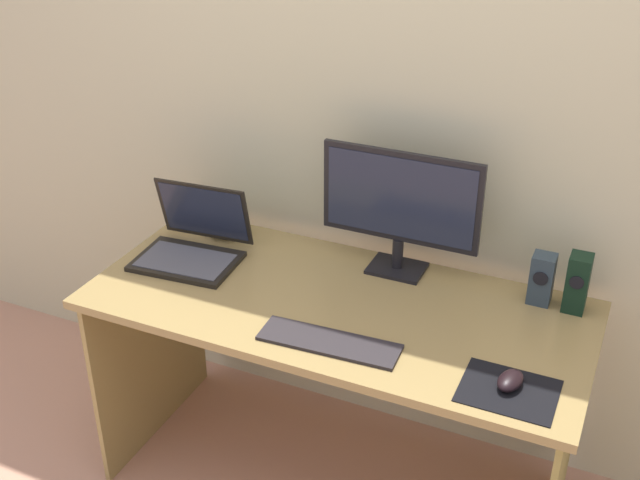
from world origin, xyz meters
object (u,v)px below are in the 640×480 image
at_px(laptop, 192,244).
at_px(fishbowl, 226,216).
at_px(mouse, 510,380).
at_px(keyboard_external, 329,342).
at_px(speaker_near_monitor, 542,279).
at_px(speaker_right, 577,283).
at_px(monitor, 400,205).

relative_size(laptop, fishbowl, 2.40).
relative_size(fishbowl, mouse, 1.48).
bearing_deg(keyboard_external, fishbowl, 139.67).
distance_m(speaker_near_monitor, mouse, 0.45).
bearing_deg(mouse, laptop, 179.28).
height_order(speaker_right, keyboard_external, speaker_right).
bearing_deg(fishbowl, keyboard_external, -37.30).
relative_size(speaker_near_monitor, laptop, 0.46).
bearing_deg(fishbowl, speaker_right, 0.35).
height_order(monitor, speaker_right, monitor).
bearing_deg(keyboard_external, speaker_right, 34.73).
bearing_deg(keyboard_external, mouse, -0.92).
distance_m(speaker_right, mouse, 0.46).
xyz_separation_m(keyboard_external, mouse, (0.51, 0.02, 0.02)).
height_order(monitor, speaker_near_monitor, monitor).
bearing_deg(mouse, fishbowl, 170.02).
bearing_deg(speaker_near_monitor, mouse, -88.80).
height_order(fishbowl, keyboard_external, fishbowl).
bearing_deg(speaker_near_monitor, speaker_right, 0.04).
bearing_deg(laptop, mouse, -12.36).
bearing_deg(mouse, speaker_near_monitor, 102.84).
bearing_deg(monitor, mouse, -43.62).
bearing_deg(monitor, fishbowl, -179.23).
bearing_deg(speaker_near_monitor, laptop, -169.85).
distance_m(speaker_near_monitor, fishbowl, 1.10).
distance_m(speaker_right, speaker_near_monitor, 0.10).
xyz_separation_m(monitor, laptop, (-0.66, -0.20, -0.19)).
xyz_separation_m(laptop, fishbowl, (0.02, 0.19, 0.02)).
distance_m(laptop, fishbowl, 0.20).
relative_size(speaker_right, speaker_near_monitor, 1.14).
height_order(speaker_near_monitor, fishbowl, speaker_near_monitor).
distance_m(monitor, speaker_right, 0.58).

